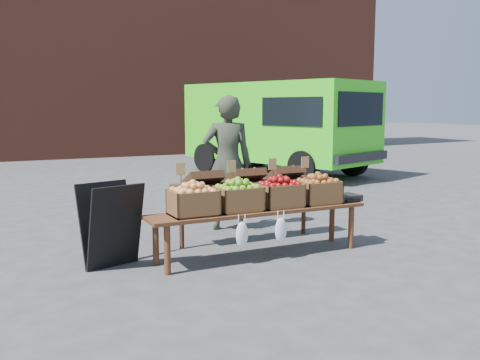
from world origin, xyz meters
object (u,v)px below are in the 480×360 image
crate_golden_apples (193,203)px  back_table (246,202)px  display_bench (259,232)px  delivery_van (278,129)px  vendor (227,163)px  chalkboard_sign (111,225)px  weighing_scale (345,197)px  crate_green_apples (318,192)px  crate_red_apples (279,195)px  crate_russet_pears (238,199)px

crate_golden_apples → back_table: bearing=35.1°
display_bench → delivery_van: bearing=57.9°
vendor → chalkboard_sign: bearing=50.9°
delivery_van → display_bench: size_ratio=1.95×
back_table → weighing_scale: 1.28m
back_table → crate_golden_apples: size_ratio=4.20×
crate_golden_apples → weighing_scale: bearing=0.0°
display_bench → crate_golden_apples: crate_golden_apples is taller
chalkboard_sign → crate_green_apples: bearing=-24.2°
vendor → crate_red_apples: vendor is taller
crate_golden_apples → crate_red_apples: size_ratio=1.00×
weighing_scale → vendor: bearing=123.7°
chalkboard_sign → crate_russet_pears: chalkboard_sign is taller
back_table → vendor: bearing=84.1°
vendor → crate_golden_apples: vendor is taller
crate_russet_pears → crate_green_apples: bearing=0.0°
crate_golden_apples → crate_russet_pears: same height
crate_red_apples → weighing_scale: 0.98m
delivery_van → chalkboard_sign: delivery_van is taller
back_table → crate_russet_pears: size_ratio=4.20×
display_bench → crate_golden_apples: (-0.82, 0.00, 0.42)m
crate_green_apples → weighing_scale: size_ratio=1.47×
crate_russet_pears → vendor: bearing=69.3°
back_table → crate_red_apples: size_ratio=4.20×
display_bench → crate_green_apples: 0.93m
crate_russet_pears → weighing_scale: size_ratio=1.47×
vendor → crate_green_apples: (0.55, -1.46, -0.25)m
vendor → crate_russet_pears: bearing=90.6°
crate_green_apples → chalkboard_sign: bearing=171.7°
crate_russet_pears → chalkboard_sign: bearing=165.3°
vendor → back_table: size_ratio=0.91×
vendor → chalkboard_sign: 2.27m
chalkboard_sign → crate_red_apples: 1.98m
chalkboard_sign → back_table: (1.85, 0.36, 0.05)m
delivery_van → crate_golden_apples: (-5.02, -6.69, -0.47)m
crate_red_apples → display_bench: bearing=180.0°
delivery_van → crate_golden_apples: size_ratio=10.55×
back_table → display_bench: 0.78m
vendor → weighing_scale: (0.97, -1.46, -0.35)m
crate_golden_apples → weighing_scale: 2.08m
delivery_van → weighing_scale: (-2.94, -6.69, -0.57)m
delivery_van → crate_green_apples: delivery_van is taller
crate_red_apples → weighing_scale: crate_red_apples is taller
crate_red_apples → weighing_scale: bearing=0.0°
vendor → crate_red_apples: bearing=111.2°
display_bench → crate_green_apples: (0.83, 0.00, 0.42)m
display_bench → crate_golden_apples: size_ratio=5.40×
delivery_van → crate_red_apples: size_ratio=10.55×
crate_green_apples → vendor: bearing=110.6°
delivery_van → crate_russet_pears: size_ratio=10.55×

